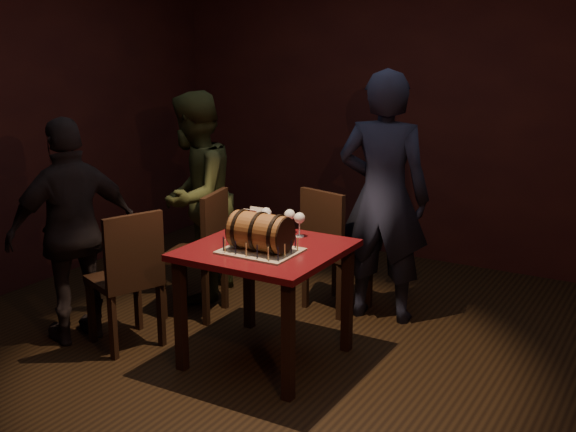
{
  "coord_description": "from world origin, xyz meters",
  "views": [
    {
      "loc": [
        2.17,
        -3.6,
        2.05
      ],
      "look_at": [
        0.04,
        0.05,
        0.95
      ],
      "focal_mm": 45.0,
      "sensor_mm": 36.0,
      "label": 1
    }
  ],
  "objects_px": {
    "wine_glass_right": "(299,219)",
    "chair_left_front": "(129,273)",
    "person_back": "(383,197)",
    "person_left_rear": "(194,197)",
    "pint_of_ale": "(265,226)",
    "chair_left_rear": "(203,247)",
    "wine_glass_left": "(266,214)",
    "wine_glass_mid": "(290,216)",
    "chair_back": "(331,243)",
    "person_left_front": "(74,231)",
    "barrel_cake": "(260,232)",
    "pub_table": "(266,264)"
  },
  "relations": [
    {
      "from": "chair_left_rear",
      "to": "person_left_rear",
      "type": "relative_size",
      "value": 0.58
    },
    {
      "from": "pub_table",
      "to": "chair_left_front",
      "type": "height_order",
      "value": "chair_left_front"
    },
    {
      "from": "wine_glass_right",
      "to": "pint_of_ale",
      "type": "bearing_deg",
      "value": -151.31
    },
    {
      "from": "person_back",
      "to": "person_left_front",
      "type": "distance_m",
      "value": 2.13
    },
    {
      "from": "person_left_rear",
      "to": "barrel_cake",
      "type": "bearing_deg",
      "value": 40.9
    },
    {
      "from": "barrel_cake",
      "to": "pint_of_ale",
      "type": "relative_size",
      "value": 2.72
    },
    {
      "from": "chair_back",
      "to": "chair_left_rear",
      "type": "distance_m",
      "value": 0.93
    },
    {
      "from": "pint_of_ale",
      "to": "chair_left_rear",
      "type": "relative_size",
      "value": 0.16
    },
    {
      "from": "pub_table",
      "to": "chair_left_rear",
      "type": "height_order",
      "value": "chair_left_rear"
    },
    {
      "from": "person_back",
      "to": "pint_of_ale",
      "type": "bearing_deg",
      "value": 50.98
    },
    {
      "from": "chair_back",
      "to": "person_left_front",
      "type": "bearing_deg",
      "value": -133.67
    },
    {
      "from": "chair_left_front",
      "to": "person_back",
      "type": "bearing_deg",
      "value": 47.75
    },
    {
      "from": "wine_glass_left",
      "to": "wine_glass_right",
      "type": "xyz_separation_m",
      "value": [
        0.25,
        -0.0,
        0.0
      ]
    },
    {
      "from": "wine_glass_left",
      "to": "chair_left_rear",
      "type": "distance_m",
      "value": 0.7
    },
    {
      "from": "pub_table",
      "to": "pint_of_ale",
      "type": "xyz_separation_m",
      "value": [
        -0.13,
        0.19,
        0.18
      ]
    },
    {
      "from": "barrel_cake",
      "to": "person_left_rear",
      "type": "bearing_deg",
      "value": 144.43
    },
    {
      "from": "pub_table",
      "to": "person_left_front",
      "type": "distance_m",
      "value": 1.33
    },
    {
      "from": "person_left_rear",
      "to": "person_back",
      "type": "bearing_deg",
      "value": 90.44
    },
    {
      "from": "barrel_cake",
      "to": "person_left_front",
      "type": "bearing_deg",
      "value": -169.13
    },
    {
      "from": "person_left_rear",
      "to": "wine_glass_left",
      "type": "bearing_deg",
      "value": 53.51
    },
    {
      "from": "pub_table",
      "to": "person_back",
      "type": "height_order",
      "value": "person_back"
    },
    {
      "from": "pub_table",
      "to": "wine_glass_mid",
      "type": "xyz_separation_m",
      "value": [
        -0.03,
        0.34,
        0.23
      ]
    },
    {
      "from": "wine_glass_left",
      "to": "pint_of_ale",
      "type": "relative_size",
      "value": 1.07
    },
    {
      "from": "chair_back",
      "to": "chair_left_rear",
      "type": "height_order",
      "value": "same"
    },
    {
      "from": "wine_glass_left",
      "to": "chair_back",
      "type": "bearing_deg",
      "value": 76.33
    },
    {
      "from": "wine_glass_mid",
      "to": "wine_glass_right",
      "type": "bearing_deg",
      "value": -23.07
    },
    {
      "from": "wine_glass_right",
      "to": "chair_left_front",
      "type": "distance_m",
      "value": 1.16
    },
    {
      "from": "wine_glass_mid",
      "to": "chair_back",
      "type": "relative_size",
      "value": 0.17
    },
    {
      "from": "barrel_cake",
      "to": "pub_table",
      "type": "bearing_deg",
      "value": 104.56
    },
    {
      "from": "wine_glass_mid",
      "to": "chair_back",
      "type": "xyz_separation_m",
      "value": [
        -0.0,
        0.61,
        -0.34
      ]
    },
    {
      "from": "pub_table",
      "to": "wine_glass_right",
      "type": "distance_m",
      "value": 0.38
    },
    {
      "from": "wine_glass_right",
      "to": "person_left_rear",
      "type": "bearing_deg",
      "value": 161.69
    },
    {
      "from": "wine_glass_right",
      "to": "person_left_front",
      "type": "distance_m",
      "value": 1.5
    },
    {
      "from": "chair_left_rear",
      "to": "person_left_front",
      "type": "relative_size",
      "value": 0.62
    },
    {
      "from": "barrel_cake",
      "to": "person_left_rear",
      "type": "height_order",
      "value": "person_left_rear"
    },
    {
      "from": "pub_table",
      "to": "person_back",
      "type": "distance_m",
      "value": 1.11
    },
    {
      "from": "pub_table",
      "to": "wine_glass_right",
      "type": "xyz_separation_m",
      "value": [
        0.07,
        0.3,
        0.23
      ]
    },
    {
      "from": "pub_table",
      "to": "pint_of_ale",
      "type": "relative_size",
      "value": 6.0
    },
    {
      "from": "person_left_front",
      "to": "person_left_rear",
      "type": "bearing_deg",
      "value": -169.29
    },
    {
      "from": "wine_glass_left",
      "to": "person_left_rear",
      "type": "bearing_deg",
      "value": 157.04
    },
    {
      "from": "chair_left_front",
      "to": "wine_glass_right",
      "type": "bearing_deg",
      "value": 32.86
    },
    {
      "from": "pub_table",
      "to": "pint_of_ale",
      "type": "bearing_deg",
      "value": 123.9
    },
    {
      "from": "pub_table",
      "to": "chair_back",
      "type": "relative_size",
      "value": 0.97
    },
    {
      "from": "barrel_cake",
      "to": "chair_back",
      "type": "bearing_deg",
      "value": 93.09
    },
    {
      "from": "person_back",
      "to": "person_left_rear",
      "type": "distance_m",
      "value": 1.45
    },
    {
      "from": "chair_left_front",
      "to": "person_left_front",
      "type": "distance_m",
      "value": 0.48
    },
    {
      "from": "pint_of_ale",
      "to": "chair_left_rear",
      "type": "bearing_deg",
      "value": 162.45
    },
    {
      "from": "wine_glass_mid",
      "to": "wine_glass_right",
      "type": "height_order",
      "value": "same"
    },
    {
      "from": "pint_of_ale",
      "to": "person_left_front",
      "type": "distance_m",
      "value": 1.27
    },
    {
      "from": "wine_glass_right",
      "to": "person_back",
      "type": "xyz_separation_m",
      "value": [
        0.27,
        0.72,
        0.03
      ]
    }
  ]
}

